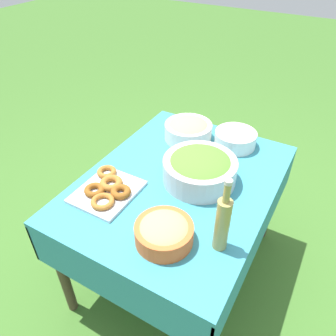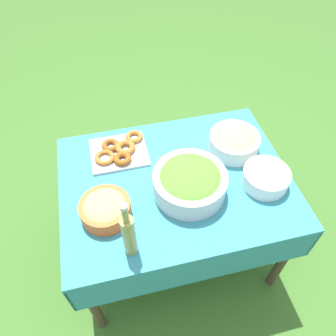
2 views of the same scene
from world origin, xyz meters
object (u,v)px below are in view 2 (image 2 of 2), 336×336
(salad_bowl, at_px, (190,182))
(donut_platter, at_px, (119,151))
(pasta_bowl, at_px, (234,141))
(plate_stack, at_px, (266,178))
(bread_bowl, at_px, (105,208))
(olive_oil_bottle, at_px, (129,234))

(salad_bowl, xyz_separation_m, donut_platter, (0.29, -0.33, -0.05))
(pasta_bowl, bearing_deg, plate_stack, 104.19)
(donut_platter, xyz_separation_m, plate_stack, (-0.67, 0.37, 0.02))
(salad_bowl, distance_m, pasta_bowl, 0.38)
(pasta_bowl, height_order, donut_platter, pasta_bowl)
(donut_platter, bearing_deg, bread_bowl, 72.92)
(pasta_bowl, xyz_separation_m, plate_stack, (-0.07, 0.26, -0.02))
(bread_bowl, bearing_deg, pasta_bowl, -160.11)
(pasta_bowl, bearing_deg, donut_platter, -10.32)
(salad_bowl, bearing_deg, donut_platter, -48.15)
(salad_bowl, distance_m, plate_stack, 0.38)
(bread_bowl, bearing_deg, salad_bowl, -174.23)
(pasta_bowl, xyz_separation_m, olive_oil_bottle, (0.63, 0.46, 0.07))
(pasta_bowl, relative_size, donut_platter, 0.85)
(salad_bowl, height_order, plate_stack, salad_bowl)
(donut_platter, relative_size, plate_stack, 1.38)
(salad_bowl, relative_size, plate_stack, 1.54)
(donut_platter, xyz_separation_m, olive_oil_bottle, (0.03, 0.57, 0.11))
(plate_stack, xyz_separation_m, bread_bowl, (0.78, -0.00, 0.01))
(pasta_bowl, height_order, bread_bowl, pasta_bowl)
(salad_bowl, height_order, bread_bowl, salad_bowl)
(salad_bowl, relative_size, pasta_bowl, 1.32)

